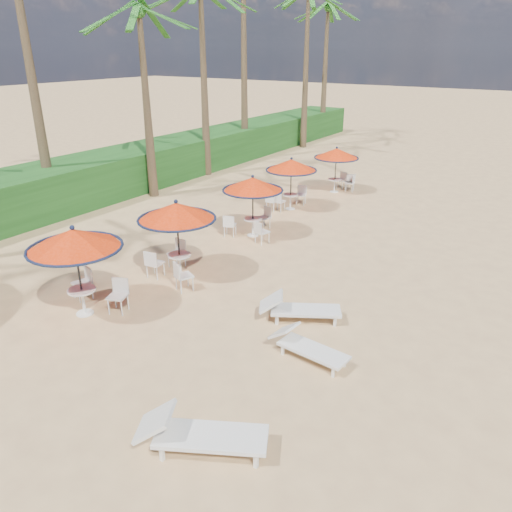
{
  "coord_description": "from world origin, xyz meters",
  "views": [
    {
      "loc": [
        4.53,
        -6.58,
        6.35
      ],
      "look_at": [
        -2.17,
        3.56,
        1.2
      ],
      "focal_mm": 35.0,
      "sensor_mm": 36.0,
      "label": 1
    }
  ],
  "objects": [
    {
      "name": "ground",
      "position": [
        0.0,
        0.0,
        0.0
      ],
      "size": [
        160.0,
        160.0,
        0.0
      ],
      "primitive_type": "plane",
      "color": "tan",
      "rests_on": "ground"
    },
    {
      "name": "scrub_hedge",
      "position": [
        -13.5,
        11.0,
        0.9
      ],
      "size": [
        3.0,
        40.0,
        1.8
      ],
      "primitive_type": "cube",
      "color": "#194716",
      "rests_on": "ground"
    },
    {
      "name": "station_0",
      "position": [
        -5.3,
        0.4,
        1.83
      ],
      "size": [
        2.3,
        2.3,
        2.4
      ],
      "color": "black",
      "rests_on": "ground"
    },
    {
      "name": "station_1",
      "position": [
        -4.8,
        3.39,
        1.72
      ],
      "size": [
        2.26,
        2.26,
        2.36
      ],
      "color": "black",
      "rests_on": "ground"
    },
    {
      "name": "station_2",
      "position": [
        -4.87,
        7.43,
        1.64
      ],
      "size": [
        2.15,
        2.23,
        2.24
      ],
      "color": "black",
      "rests_on": "ground"
    },
    {
      "name": "station_3",
      "position": [
        -5.36,
        10.91,
        1.6
      ],
      "size": [
        2.1,
        2.18,
        2.19
      ],
      "color": "black",
      "rests_on": "ground"
    },
    {
      "name": "station_4",
      "position": [
        -4.86,
        14.46,
        1.55
      ],
      "size": [
        2.04,
        2.04,
        2.13
      ],
      "color": "black",
      "rests_on": "ground"
    },
    {
      "name": "lounger_near",
      "position": [
        0.12,
        -1.68,
        0.37
      ],
      "size": [
        2.27,
        1.65,
        0.79
      ],
      "rotation": [
        0.0,
        0.0,
        0.49
      ],
      "color": "silver",
      "rests_on": "ground"
    },
    {
      "name": "lounger_mid",
      "position": [
        0.34,
        1.74,
        0.31
      ],
      "size": [
        1.88,
        0.75,
        0.66
      ],
      "rotation": [
        0.0,
        0.0,
        -0.1
      ],
      "color": "silver",
      "rests_on": "ground"
    },
    {
      "name": "lounger_far",
      "position": [
        -0.61,
        3.06,
        0.34
      ],
      "size": [
        2.06,
        1.55,
        0.72
      ],
      "rotation": [
        0.0,
        0.0,
        0.53
      ],
      "color": "silver",
      "rests_on": "ground"
    },
    {
      "name": "palm_3",
      "position": [
        -11.55,
        9.28,
        7.15
      ],
      "size": [
        5.0,
        5.0,
        7.88
      ],
      "color": "brown",
      "rests_on": "ground"
    },
    {
      "name": "palm_4",
      "position": [
        -12.04,
        13.8,
        8.13
      ],
      "size": [
        5.0,
        5.0,
        8.91
      ],
      "color": "brown",
      "rests_on": "ground"
    },
    {
      "name": "palm_6",
      "position": [
        -11.51,
        23.45,
        8.69
      ],
      "size": [
        5.0,
        5.0,
        9.51
      ],
      "color": "brown",
      "rests_on": "ground"
    },
    {
      "name": "palm_7",
      "position": [
        -12.21,
        27.65,
        8.2
      ],
      "size": [
        5.0,
        5.0,
        8.98
      ],
      "color": "brown",
      "rests_on": "ground"
    }
  ]
}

